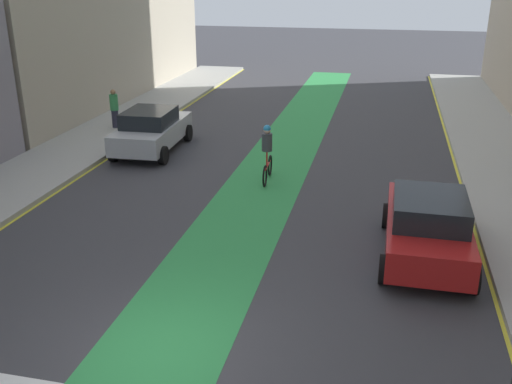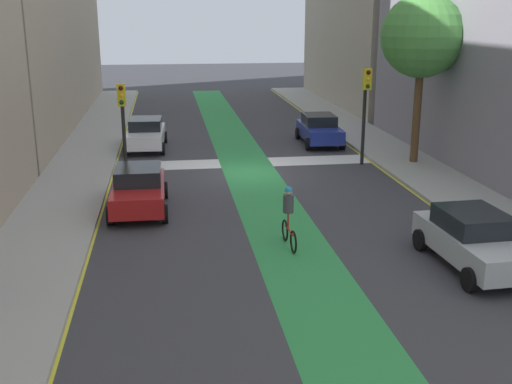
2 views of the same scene
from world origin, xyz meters
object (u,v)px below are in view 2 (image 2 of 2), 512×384
(car_red_right_far, at_px, (139,189))
(car_silver_left_far, at_px, (474,239))
(traffic_signal_near_right, at_px, (122,110))
(car_white_right_near, at_px, (146,134))
(car_blue_left_near, at_px, (319,129))
(traffic_signal_near_left, at_px, (366,98))
(cyclist_in_lane, at_px, (289,215))
(street_tree_near, at_px, (422,37))

(car_red_right_far, bearing_deg, car_silver_left_far, 145.31)
(traffic_signal_near_right, relative_size, car_white_right_near, 0.91)
(car_silver_left_far, xyz_separation_m, car_blue_left_near, (0.24, -17.04, 0.00))
(traffic_signal_near_left, distance_m, cyclist_in_lane, 11.37)
(traffic_signal_near_left, bearing_deg, car_silver_left_far, 87.02)
(cyclist_in_lane, bearing_deg, traffic_signal_near_right, -61.50)
(car_blue_left_near, bearing_deg, traffic_signal_near_left, 99.94)
(car_white_right_near, xyz_separation_m, cyclist_in_lane, (-4.63, 14.75, 0.17))
(traffic_signal_near_right, distance_m, car_silver_left_far, 16.10)
(car_red_right_far, distance_m, car_blue_left_near, 13.96)
(car_red_right_far, xyz_separation_m, car_white_right_near, (0.01, -10.56, 0.00))
(car_blue_left_near, bearing_deg, car_silver_left_far, 90.81)
(car_blue_left_near, xyz_separation_m, street_tree_near, (-3.24, 5.24, 5.00))
(car_white_right_near, height_order, street_tree_near, street_tree_near)
(traffic_signal_near_right, bearing_deg, cyclist_in_lane, 118.50)
(car_red_right_far, relative_size, car_white_right_near, 0.98)
(car_red_right_far, relative_size, cyclist_in_lane, 2.27)
(car_blue_left_near, bearing_deg, street_tree_near, 121.72)
(car_white_right_near, relative_size, street_tree_near, 0.57)
(car_red_right_far, relative_size, car_blue_left_near, 0.99)
(traffic_signal_near_left, distance_m, car_silver_left_far, 12.31)
(traffic_signal_near_left, height_order, street_tree_near, street_tree_near)
(traffic_signal_near_right, height_order, traffic_signal_near_left, traffic_signal_near_left)
(traffic_signal_near_left, relative_size, street_tree_near, 0.59)
(car_red_right_far, bearing_deg, car_blue_left_near, -131.07)
(car_red_right_far, height_order, car_blue_left_near, same)
(car_white_right_near, bearing_deg, car_red_right_far, 90.05)
(traffic_signal_near_left, bearing_deg, car_blue_left_near, -80.06)
(car_red_right_far, bearing_deg, street_tree_near, -156.91)
(cyclist_in_lane, bearing_deg, street_tree_near, -129.38)
(car_silver_left_far, height_order, car_white_right_near, same)
(cyclist_in_lane, bearing_deg, traffic_signal_near_left, -119.04)
(traffic_signal_near_right, height_order, street_tree_near, street_tree_near)
(car_red_right_far, height_order, car_silver_left_far, same)
(traffic_signal_near_left, distance_m, car_white_right_near, 11.45)
(car_red_right_far, bearing_deg, cyclist_in_lane, 137.72)
(traffic_signal_near_right, distance_m, cyclist_in_lane, 11.50)
(car_white_right_near, bearing_deg, car_blue_left_near, 179.81)
(traffic_signal_near_left, xyz_separation_m, car_silver_left_far, (0.63, 12.08, -2.31))
(car_silver_left_far, distance_m, street_tree_near, 13.16)
(traffic_signal_near_left, relative_size, car_white_right_near, 1.04)
(car_red_right_far, distance_m, car_silver_left_far, 11.44)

